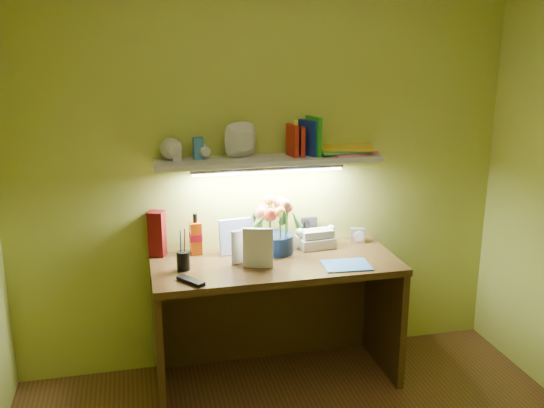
# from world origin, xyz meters

# --- Properties ---
(desk) EXTENTS (1.40, 0.60, 0.75)m
(desk) POSITION_xyz_m (0.00, 1.20, 0.38)
(desk) COLOR #321F0D
(desk) RESTS_ON ground
(flower_bouquet) EXTENTS (0.25, 0.25, 0.38)m
(flower_bouquet) POSITION_xyz_m (0.03, 1.35, 0.94)
(flower_bouquet) COLOR #0C1C3E
(flower_bouquet) RESTS_ON desk
(telephone) EXTENTS (0.23, 0.18, 0.13)m
(telephone) POSITION_xyz_m (0.29, 1.38, 0.81)
(telephone) COLOR beige
(telephone) RESTS_ON desk
(desk_clock) EXTENTS (0.10, 0.07, 0.09)m
(desk_clock) POSITION_xyz_m (0.57, 1.41, 0.79)
(desk_clock) COLOR silver
(desk_clock) RESTS_ON desk
(whisky_bottle) EXTENTS (0.07, 0.07, 0.25)m
(whisky_bottle) POSITION_xyz_m (-0.43, 1.42, 0.87)
(whisky_bottle) COLOR #AA3D06
(whisky_bottle) RESTS_ON desk
(whisky_box) EXTENTS (0.11, 0.11, 0.27)m
(whisky_box) POSITION_xyz_m (-0.65, 1.45, 0.88)
(whisky_box) COLOR #600C0C
(whisky_box) RESTS_ON desk
(pen_cup) EXTENTS (0.09, 0.09, 0.18)m
(pen_cup) POSITION_xyz_m (-0.52, 1.19, 0.84)
(pen_cup) COLOR black
(pen_cup) RESTS_ON desk
(art_card) EXTENTS (0.21, 0.07, 0.21)m
(art_card) POSITION_xyz_m (-0.19, 1.39, 0.85)
(art_card) COLOR white
(art_card) RESTS_ON desk
(tv_remote) EXTENTS (0.14, 0.17, 0.02)m
(tv_remote) POSITION_xyz_m (-0.50, 1.00, 0.76)
(tv_remote) COLOR black
(tv_remote) RESTS_ON desk
(blue_folder) EXTENTS (0.27, 0.21, 0.01)m
(blue_folder) POSITION_xyz_m (0.37, 1.04, 0.75)
(blue_folder) COLOR #3370BF
(blue_folder) RESTS_ON desk
(desk_book_a) EXTENTS (0.14, 0.06, 0.20)m
(desk_book_a) POSITION_xyz_m (-0.25, 1.20, 0.85)
(desk_book_a) COLOR beige
(desk_book_a) RESTS_ON desk
(desk_book_b) EXTENTS (0.16, 0.07, 0.23)m
(desk_book_b) POSITION_xyz_m (-0.20, 1.15, 0.86)
(desk_book_b) COLOR silver
(desk_book_b) RESTS_ON desk
(wall_shelf) EXTENTS (1.31, 0.32, 0.26)m
(wall_shelf) POSITION_xyz_m (0.01, 1.38, 1.34)
(wall_shelf) COLOR silver
(wall_shelf) RESTS_ON ground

